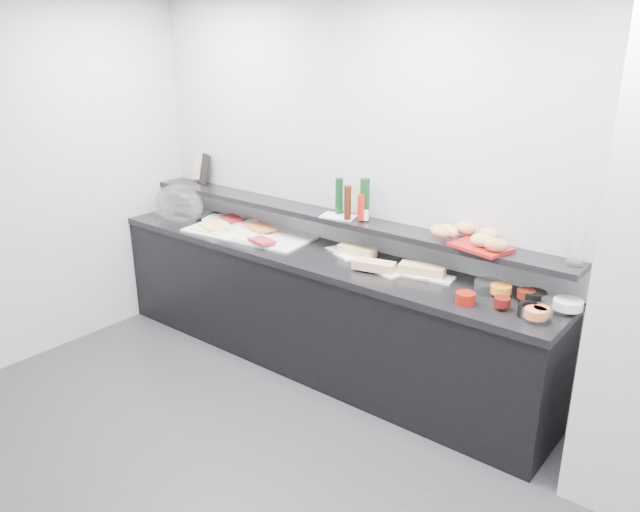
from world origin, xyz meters
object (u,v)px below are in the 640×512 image
Objects in this scene: carafe at (578,241)px; condiment_tray at (339,217)px; framed_print at (204,169)px; bread_tray at (480,247)px; sandwich_plate_mid at (381,269)px; cloche_base at (185,214)px.

condiment_tray is at bearing -178.37° from carafe.
bread_tray is (2.64, -0.12, -0.12)m from framed_print.
bread_tray is at bearing 26.18° from sandwich_plate_mid.
condiment_tray is at bearing 17.38° from framed_print.
condiment_tray is (1.57, 0.11, 0.24)m from cloche_base.
bread_tray is at bearing -14.69° from condiment_tray.
bread_tray is at bearing -10.77° from cloche_base.
carafe reaches higher than bread_tray.
framed_print is 0.76× the size of bread_tray.
cloche_base is 1.59m from condiment_tray.
bread_tray is 0.57m from carafe.
framed_print is (0.02, 0.23, 0.36)m from cloche_base.
framed_print is at bearing 161.19° from condiment_tray.
sandwich_plate_mid is at bearing -31.17° from condiment_tray.
framed_print is 1.06× the size of condiment_tray.
bread_tray is (2.65, 0.11, 0.24)m from cloche_base.
framed_print reaches higher than condiment_tray.
bread_tray is (0.63, 0.13, 0.25)m from sandwich_plate_mid.
sandwich_plate_mid is 1.17× the size of carafe.
sandwich_plate_mid is at bearing -155.72° from bread_tray.
cloche_base is 0.43m from framed_print.
sandwich_plate_mid is 1.34× the size of framed_print.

